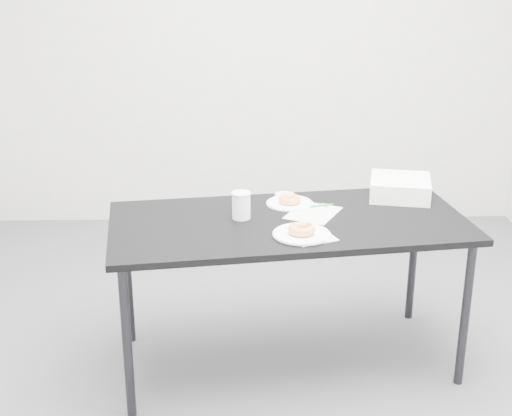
{
  "coord_description": "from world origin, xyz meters",
  "views": [
    {
      "loc": [
        -0.03,
        -3.03,
        1.92
      ],
      "look_at": [
        0.05,
        0.02,
        0.8
      ],
      "focal_mm": 50.0,
      "sensor_mm": 36.0,
      "label": 1
    }
  ],
  "objects_px": {
    "plate_far": "(290,203)",
    "coffee_cup": "(241,205)",
    "donut_near": "(302,229)",
    "bakery_box": "(400,187)",
    "table": "(289,231)",
    "scorecard": "(313,213)",
    "donut_far": "(290,199)",
    "plate_near": "(302,234)",
    "pen": "(321,205)"
  },
  "relations": [
    {
      "from": "plate_far",
      "to": "bakery_box",
      "type": "distance_m",
      "value": 0.57
    },
    {
      "from": "plate_near",
      "to": "donut_near",
      "type": "relative_size",
      "value": 2.13
    },
    {
      "from": "table",
      "to": "bakery_box",
      "type": "distance_m",
      "value": 0.67
    },
    {
      "from": "table",
      "to": "scorecard",
      "type": "distance_m",
      "value": 0.16
    },
    {
      "from": "donut_near",
      "to": "bakery_box",
      "type": "bearing_deg",
      "value": 43.22
    },
    {
      "from": "table",
      "to": "plate_near",
      "type": "distance_m",
      "value": 0.21
    },
    {
      "from": "table",
      "to": "donut_near",
      "type": "relative_size",
      "value": 14.49
    },
    {
      "from": "donut_near",
      "to": "bakery_box",
      "type": "height_order",
      "value": "bakery_box"
    },
    {
      "from": "donut_near",
      "to": "plate_far",
      "type": "xyz_separation_m",
      "value": [
        -0.02,
        0.41,
        -0.03
      ]
    },
    {
      "from": "table",
      "to": "plate_near",
      "type": "height_order",
      "value": "plate_near"
    },
    {
      "from": "plate_near",
      "to": "donut_near",
      "type": "bearing_deg",
      "value": 0.0
    },
    {
      "from": "donut_near",
      "to": "bakery_box",
      "type": "distance_m",
      "value": 0.74
    },
    {
      "from": "pen",
      "to": "coffee_cup",
      "type": "xyz_separation_m",
      "value": [
        -0.39,
        -0.15,
        0.06
      ]
    },
    {
      "from": "donut_near",
      "to": "donut_far",
      "type": "bearing_deg",
      "value": 93.24
    },
    {
      "from": "pen",
      "to": "plate_far",
      "type": "height_order",
      "value": "pen"
    },
    {
      "from": "donut_far",
      "to": "table",
      "type": "bearing_deg",
      "value": -95.14
    },
    {
      "from": "scorecard",
      "to": "bakery_box",
      "type": "xyz_separation_m",
      "value": [
        0.46,
        0.22,
        0.05
      ]
    },
    {
      "from": "scorecard",
      "to": "donut_far",
      "type": "relative_size",
      "value": 2.43
    },
    {
      "from": "plate_far",
      "to": "coffee_cup",
      "type": "bearing_deg",
      "value": -141.47
    },
    {
      "from": "coffee_cup",
      "to": "bakery_box",
      "type": "relative_size",
      "value": 0.44
    },
    {
      "from": "donut_far",
      "to": "coffee_cup",
      "type": "relative_size",
      "value": 0.85
    },
    {
      "from": "donut_near",
      "to": "coffee_cup",
      "type": "distance_m",
      "value": 0.34
    },
    {
      "from": "pen",
      "to": "coffee_cup",
      "type": "relative_size",
      "value": 0.96
    },
    {
      "from": "table",
      "to": "donut_near",
      "type": "distance_m",
      "value": 0.22
    },
    {
      "from": "pen",
      "to": "plate_near",
      "type": "relative_size",
      "value": 0.48
    },
    {
      "from": "scorecard",
      "to": "plate_far",
      "type": "distance_m",
      "value": 0.17
    },
    {
      "from": "table",
      "to": "plate_near",
      "type": "xyz_separation_m",
      "value": [
        0.04,
        -0.19,
        0.06
      ]
    },
    {
      "from": "scorecard",
      "to": "coffee_cup",
      "type": "xyz_separation_m",
      "value": [
        -0.34,
        -0.06,
        0.06
      ]
    },
    {
      "from": "coffee_cup",
      "to": "pen",
      "type": "bearing_deg",
      "value": 20.72
    },
    {
      "from": "coffee_cup",
      "to": "scorecard",
      "type": "bearing_deg",
      "value": 9.9
    },
    {
      "from": "bakery_box",
      "to": "coffee_cup",
      "type": "bearing_deg",
      "value": -148.33
    },
    {
      "from": "table",
      "to": "scorecard",
      "type": "height_order",
      "value": "scorecard"
    },
    {
      "from": "plate_near",
      "to": "donut_far",
      "type": "xyz_separation_m",
      "value": [
        -0.02,
        0.41,
        0.02
      ]
    },
    {
      "from": "scorecard",
      "to": "donut_near",
      "type": "height_order",
      "value": "donut_near"
    },
    {
      "from": "plate_far",
      "to": "coffee_cup",
      "type": "xyz_separation_m",
      "value": [
        -0.24,
        -0.19,
        0.06
      ]
    },
    {
      "from": "bakery_box",
      "to": "plate_near",
      "type": "bearing_deg",
      "value": -124.72
    },
    {
      "from": "donut_near",
      "to": "coffee_cup",
      "type": "relative_size",
      "value": 0.94
    },
    {
      "from": "plate_far",
      "to": "coffee_cup",
      "type": "relative_size",
      "value": 1.81
    },
    {
      "from": "donut_far",
      "to": "coffee_cup",
      "type": "xyz_separation_m",
      "value": [
        -0.24,
        -0.19,
        0.04
      ]
    },
    {
      "from": "plate_near",
      "to": "coffee_cup",
      "type": "relative_size",
      "value": 2.0
    },
    {
      "from": "donut_far",
      "to": "donut_near",
      "type": "bearing_deg",
      "value": -86.76
    },
    {
      "from": "donut_near",
      "to": "donut_far",
      "type": "height_order",
      "value": "donut_near"
    },
    {
      "from": "table",
      "to": "donut_far",
      "type": "relative_size",
      "value": 16.05
    },
    {
      "from": "donut_far",
      "to": "bakery_box",
      "type": "bearing_deg",
      "value": 9.62
    },
    {
      "from": "donut_near",
      "to": "plate_far",
      "type": "bearing_deg",
      "value": 93.24
    },
    {
      "from": "scorecard",
      "to": "donut_near",
      "type": "distance_m",
      "value": 0.29
    },
    {
      "from": "donut_far",
      "to": "pen",
      "type": "bearing_deg",
      "value": -15.79
    },
    {
      "from": "table",
      "to": "pen",
      "type": "xyz_separation_m",
      "value": [
        0.17,
        0.17,
        0.06
      ]
    },
    {
      "from": "pen",
      "to": "scorecard",
      "type": "bearing_deg",
      "value": -134.83
    },
    {
      "from": "donut_far",
      "to": "scorecard",
      "type": "bearing_deg",
      "value": -51.95
    }
  ]
}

